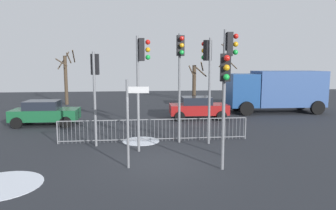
{
  "coord_description": "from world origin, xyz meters",
  "views": [
    {
      "loc": [
        -0.92,
        -10.97,
        3.63
      ],
      "look_at": [
        0.67,
        3.33,
        1.68
      ],
      "focal_mm": 32.67,
      "sensor_mm": 36.0,
      "label": 1
    }
  ],
  "objects_px": {
    "traffic_light_rear_right": "(228,65)",
    "direction_sign_post": "(129,119)",
    "car_green_near": "(45,112)",
    "traffic_light_mid_left": "(208,67)",
    "bare_tree_left": "(195,81)",
    "traffic_light_foreground_right": "(141,68)",
    "bare_tree_right": "(224,72)",
    "delivery_truck": "(276,89)",
    "bare_tree_centre": "(66,77)",
    "car_red_trailing": "(198,107)",
    "traffic_light_mid_right": "(180,64)",
    "traffic_light_rear_left": "(225,84)",
    "traffic_light_foreground_left": "(95,77)"
  },
  "relations": [
    {
      "from": "bare_tree_centre",
      "to": "bare_tree_right",
      "type": "relative_size",
      "value": 0.88
    },
    {
      "from": "bare_tree_right",
      "to": "bare_tree_left",
      "type": "bearing_deg",
      "value": 134.56
    },
    {
      "from": "traffic_light_mid_left",
      "to": "traffic_light_rear_left",
      "type": "distance_m",
      "value": 3.75
    },
    {
      "from": "traffic_light_mid_left",
      "to": "traffic_light_rear_right",
      "type": "relative_size",
      "value": 0.97
    },
    {
      "from": "traffic_light_foreground_right",
      "to": "delivery_truck",
      "type": "relative_size",
      "value": 0.67
    },
    {
      "from": "bare_tree_right",
      "to": "delivery_truck",
      "type": "bearing_deg",
      "value": -65.76
    },
    {
      "from": "bare_tree_left",
      "to": "car_green_near",
      "type": "bearing_deg",
      "value": -136.36
    },
    {
      "from": "delivery_truck",
      "to": "bare_tree_centre",
      "type": "xyz_separation_m",
      "value": [
        -16.52,
        6.41,
        0.7
      ]
    },
    {
      "from": "delivery_truck",
      "to": "traffic_light_foreground_right",
      "type": "bearing_deg",
      "value": 43.5
    },
    {
      "from": "bare_tree_right",
      "to": "traffic_light_mid_left",
      "type": "bearing_deg",
      "value": -109.76
    },
    {
      "from": "car_green_near",
      "to": "bare_tree_left",
      "type": "relative_size",
      "value": 1.0
    },
    {
      "from": "traffic_light_foreground_right",
      "to": "car_green_near",
      "type": "xyz_separation_m",
      "value": [
        -5.59,
        6.14,
        -2.7
      ]
    },
    {
      "from": "direction_sign_post",
      "to": "delivery_truck",
      "type": "bearing_deg",
      "value": 53.34
    },
    {
      "from": "traffic_light_foreground_right",
      "to": "bare_tree_centre",
      "type": "height_order",
      "value": "bare_tree_centre"
    },
    {
      "from": "direction_sign_post",
      "to": "car_green_near",
      "type": "xyz_separation_m",
      "value": [
        -5.11,
        8.17,
        -0.97
      ]
    },
    {
      "from": "traffic_light_rear_right",
      "to": "traffic_light_mid_right",
      "type": "bearing_deg",
      "value": -141.55
    },
    {
      "from": "traffic_light_foreground_left",
      "to": "traffic_light_mid_right",
      "type": "relative_size",
      "value": 0.84
    },
    {
      "from": "traffic_light_rear_left",
      "to": "bare_tree_centre",
      "type": "bearing_deg",
      "value": -55.68
    },
    {
      "from": "traffic_light_foreground_right",
      "to": "car_green_near",
      "type": "distance_m",
      "value": 8.73
    },
    {
      "from": "delivery_truck",
      "to": "bare_tree_right",
      "type": "distance_m",
      "value": 5.91
    },
    {
      "from": "bare_tree_centre",
      "to": "delivery_truck",
      "type": "bearing_deg",
      "value": -21.21
    },
    {
      "from": "traffic_light_foreground_right",
      "to": "traffic_light_rear_left",
      "type": "bearing_deg",
      "value": 43.56
    },
    {
      "from": "car_green_near",
      "to": "bare_tree_centre",
      "type": "xyz_separation_m",
      "value": [
        -0.72,
        9.5,
        1.68
      ]
    },
    {
      "from": "traffic_light_mid_right",
      "to": "traffic_light_rear_left",
      "type": "bearing_deg",
      "value": 98.6
    },
    {
      "from": "delivery_truck",
      "to": "direction_sign_post",
      "type": "bearing_deg",
      "value": 47.87
    },
    {
      "from": "traffic_light_foreground_right",
      "to": "bare_tree_left",
      "type": "height_order",
      "value": "traffic_light_foreground_right"
    },
    {
      "from": "delivery_truck",
      "to": "bare_tree_centre",
      "type": "bearing_deg",
      "value": -19.82
    },
    {
      "from": "traffic_light_rear_right",
      "to": "bare_tree_right",
      "type": "bearing_deg",
      "value": 165.78
    },
    {
      "from": "traffic_light_foreground_left",
      "to": "car_green_near",
      "type": "distance_m",
      "value": 6.54
    },
    {
      "from": "delivery_truck",
      "to": "bare_tree_left",
      "type": "bearing_deg",
      "value": -57.17
    },
    {
      "from": "car_green_near",
      "to": "bare_tree_centre",
      "type": "height_order",
      "value": "bare_tree_centre"
    },
    {
      "from": "traffic_light_rear_right",
      "to": "direction_sign_post",
      "type": "distance_m",
      "value": 4.35
    },
    {
      "from": "traffic_light_mid_right",
      "to": "direction_sign_post",
      "type": "bearing_deg",
      "value": 49.98
    },
    {
      "from": "traffic_light_mid_right",
      "to": "bare_tree_centre",
      "type": "xyz_separation_m",
      "value": [
        -8.08,
        14.49,
        -1.19
      ]
    },
    {
      "from": "direction_sign_post",
      "to": "delivery_truck",
      "type": "distance_m",
      "value": 15.52
    },
    {
      "from": "direction_sign_post",
      "to": "bare_tree_centre",
      "type": "relative_size",
      "value": 0.64
    },
    {
      "from": "car_red_trailing",
      "to": "bare_tree_centre",
      "type": "relative_size",
      "value": 0.8
    },
    {
      "from": "traffic_light_foreground_right",
      "to": "direction_sign_post",
      "type": "xyz_separation_m",
      "value": [
        -0.48,
        -2.02,
        -1.73
      ]
    },
    {
      "from": "traffic_light_rear_left",
      "to": "traffic_light_rear_right",
      "type": "distance_m",
      "value": 1.94
    },
    {
      "from": "direction_sign_post",
      "to": "car_green_near",
      "type": "distance_m",
      "value": 9.68
    },
    {
      "from": "car_red_trailing",
      "to": "bare_tree_left",
      "type": "xyz_separation_m",
      "value": [
        1.69,
        9.56,
        1.17
      ]
    },
    {
      "from": "traffic_light_foreground_right",
      "to": "bare_tree_left",
      "type": "distance_m",
      "value": 17.77
    },
    {
      "from": "traffic_light_mid_left",
      "to": "bare_tree_left",
      "type": "distance_m",
      "value": 16.05
    },
    {
      "from": "bare_tree_right",
      "to": "car_red_trailing",
      "type": "bearing_deg",
      "value": -118.43
    },
    {
      "from": "direction_sign_post",
      "to": "traffic_light_rear_right",
      "type": "bearing_deg",
      "value": 22.84
    },
    {
      "from": "bare_tree_left",
      "to": "traffic_light_mid_left",
      "type": "bearing_deg",
      "value": -99.36
    },
    {
      "from": "traffic_light_foreground_left",
      "to": "bare_tree_centre",
      "type": "xyz_separation_m",
      "value": [
        -4.33,
        14.46,
        -0.6
      ]
    },
    {
      "from": "traffic_light_foreground_right",
      "to": "delivery_truck",
      "type": "height_order",
      "value": "traffic_light_foreground_right"
    },
    {
      "from": "traffic_light_rear_left",
      "to": "bare_tree_left",
      "type": "xyz_separation_m",
      "value": [
        2.91,
        19.47,
        -1.04
      ]
    },
    {
      "from": "traffic_light_foreground_right",
      "to": "direction_sign_post",
      "type": "height_order",
      "value": "traffic_light_foreground_right"
    }
  ]
}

